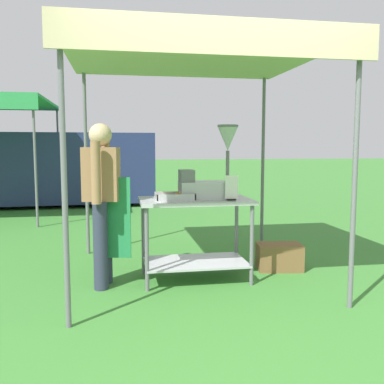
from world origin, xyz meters
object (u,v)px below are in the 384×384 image
at_px(donut_tray, 175,198).
at_px(van_navy, 33,168).
at_px(stall_canopy, 194,60).
at_px(donut_cart, 195,223).
at_px(donut_fryer, 210,175).
at_px(vendor, 102,196).
at_px(menu_sign, 232,190).
at_px(supply_crate, 279,257).

height_order(donut_tray, van_navy, van_navy).
bearing_deg(van_navy, stall_canopy, -65.99).
height_order(donut_cart, donut_fryer, donut_fryer).
bearing_deg(stall_canopy, vendor, -171.06).
distance_m(donut_fryer, van_navy, 6.95).
distance_m(donut_tray, menu_sign, 0.58).
relative_size(donut_tray, menu_sign, 1.54).
distance_m(menu_sign, supply_crate, 1.11).
height_order(stall_canopy, supply_crate, stall_canopy).
relative_size(stall_canopy, donut_fryer, 3.37).
bearing_deg(supply_crate, stall_canopy, -174.86).
height_order(donut_tray, supply_crate, donut_tray).
xyz_separation_m(donut_cart, donut_tray, (-0.22, -0.04, 0.27)).
height_order(stall_canopy, donut_cart, stall_canopy).
relative_size(vendor, supply_crate, 3.03).
distance_m(donut_cart, van_navy, 6.89).
relative_size(donut_fryer, menu_sign, 3.02).
xyz_separation_m(vendor, supply_crate, (1.93, 0.24, -0.76)).
xyz_separation_m(donut_cart, vendor, (-0.93, -0.05, 0.30)).
bearing_deg(stall_canopy, donut_tray, -147.15).
height_order(supply_crate, van_navy, van_navy).
bearing_deg(menu_sign, supply_crate, 28.97).
distance_m(donut_fryer, vendor, 1.11).
bearing_deg(van_navy, donut_fryer, -65.14).
xyz_separation_m(supply_crate, van_navy, (-3.76, 6.11, 0.73)).
bearing_deg(vendor, supply_crate, 6.99).
bearing_deg(donut_tray, donut_cart, 11.06).
distance_m(menu_sign, van_navy, 7.18).
relative_size(vendor, van_navy, 0.29).
bearing_deg(menu_sign, vendor, 174.16).
bearing_deg(stall_canopy, supply_crate, 5.14).
distance_m(donut_cart, supply_crate, 1.11).
distance_m(menu_sign, vendor, 1.28).
xyz_separation_m(donut_cart, supply_crate, (1.00, 0.19, -0.45)).
relative_size(stall_canopy, supply_crate, 4.81).
bearing_deg(donut_fryer, donut_tray, -173.91).
height_order(menu_sign, vendor, vendor).
bearing_deg(donut_fryer, vendor, -177.56).
height_order(donut_tray, vendor, vendor).
bearing_deg(donut_fryer, stall_canopy, 147.47).
xyz_separation_m(donut_cart, van_navy, (-2.76, 6.30, 0.28)).
xyz_separation_m(stall_canopy, menu_sign, (0.34, -0.28, -1.30)).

